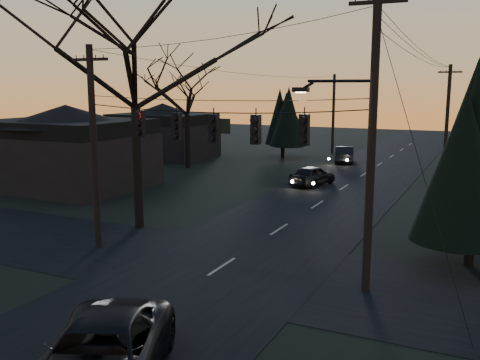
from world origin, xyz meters
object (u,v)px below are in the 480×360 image
at_px(utility_pole_left, 99,247).
at_px(sedan_oncoming_b, 345,155).
at_px(evergreen_right, 477,157).
at_px(utility_pole_far_r, 443,172).
at_px(utility_pole_far_l, 332,153).
at_px(bare_tree_left, 134,58).
at_px(suv_near, 100,359).
at_px(utility_pole_right, 365,290).
at_px(sedan_oncoming_a, 312,176).

height_order(utility_pole_left, sedan_oncoming_b, utility_pole_left).
bearing_deg(evergreen_right, sedan_oncoming_b, 114.49).
height_order(utility_pole_far_r, utility_pole_far_l, utility_pole_far_r).
distance_m(utility_pole_far_r, evergreen_right, 24.24).
distance_m(utility_pole_far_l, evergreen_right, 35.10).
height_order(bare_tree_left, sedan_oncoming_b, bare_tree_left).
relative_size(evergreen_right, suv_near, 1.27).
relative_size(utility_pole_right, suv_near, 1.75).
xyz_separation_m(utility_pole_far_r, bare_tree_left, (-11.87, -24.56, 8.13)).
bearing_deg(utility_pole_far_l, utility_pole_right, -72.28).
xyz_separation_m(evergreen_right, sedan_oncoming_b, (-11.59, 25.44, -3.48)).
bearing_deg(suv_near, utility_pole_right, 41.84).
distance_m(suv_near, sedan_oncoming_a, 26.69).
bearing_deg(evergreen_right, utility_pole_left, -163.40).
xyz_separation_m(bare_tree_left, suv_near, (7.83, -12.14, -7.33)).
distance_m(bare_tree_left, suv_near, 16.20).
height_order(utility_pole_right, utility_pole_left, utility_pole_right).
bearing_deg(utility_pole_far_l, evergreen_right, -65.39).
bearing_deg(evergreen_right, utility_pole_far_l, 114.61).
relative_size(utility_pole_far_r, suv_near, 1.49).
bearing_deg(sedan_oncoming_a, utility_pole_far_l, -64.90).
bearing_deg(bare_tree_left, utility_pole_far_r, 64.21).
xyz_separation_m(utility_pole_far_l, sedan_oncoming_b, (2.92, -6.23, 0.74)).
xyz_separation_m(utility_pole_left, evergreen_right, (14.51, 4.32, 4.22)).
xyz_separation_m(utility_pole_far_l, evergreen_right, (14.51, -31.68, 4.22)).
relative_size(evergreen_right, sedan_oncoming_b, 1.62).
bearing_deg(suv_near, utility_pole_far_r, 60.45).
distance_m(utility_pole_right, evergreen_right, 6.75).
height_order(utility_pole_left, utility_pole_far_r, same).
xyz_separation_m(utility_pole_far_r, utility_pole_far_l, (-11.50, 8.00, 0.00)).
bearing_deg(utility_pole_left, utility_pole_right, 0.00).
bearing_deg(evergreen_right, utility_pole_far_r, 97.25).
relative_size(utility_pole_right, sedan_oncoming_b, 2.24).
bearing_deg(suv_near, utility_pole_far_l, 76.21).
height_order(utility_pole_far_l, evergreen_right, evergreen_right).
distance_m(utility_pole_left, sedan_oncoming_b, 29.92).
relative_size(utility_pole_right, utility_pole_left, 1.18).
xyz_separation_m(utility_pole_right, evergreen_right, (3.01, 4.32, 4.22)).
bearing_deg(sedan_oncoming_b, utility_pole_far_l, -77.99).
xyz_separation_m(suv_near, sedan_oncoming_b, (-4.55, 38.47, -0.06)).
height_order(utility_pole_left, suv_near, utility_pole_left).
height_order(utility_pole_far_r, evergreen_right, evergreen_right).
bearing_deg(sedan_oncoming_a, utility_pole_right, 126.68).
relative_size(utility_pole_right, utility_pole_far_l, 1.25).
relative_size(utility_pole_left, sedan_oncoming_a, 2.06).
xyz_separation_m(utility_pole_far_r, sedan_oncoming_b, (-8.58, 1.77, 0.74)).
relative_size(utility_pole_left, suv_near, 1.49).
bearing_deg(bare_tree_left, sedan_oncoming_a, 73.68).
relative_size(utility_pole_left, bare_tree_left, 0.73).
relative_size(utility_pole_far_r, utility_pole_far_l, 1.06).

